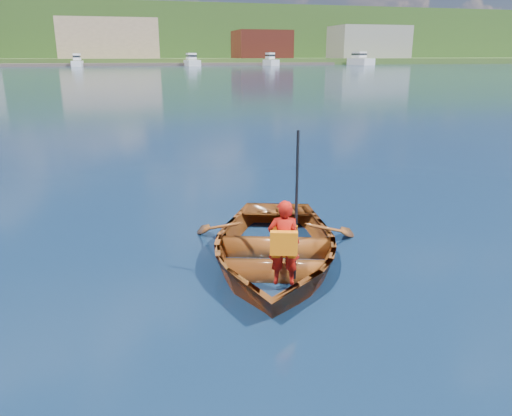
% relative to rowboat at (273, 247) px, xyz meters
% --- Properties ---
extents(ground, '(600.00, 600.00, 0.00)m').
position_rel_rowboat_xyz_m(ground, '(0.38, 0.98, -0.25)').
color(ground, '#102640').
rests_on(ground, ground).
extents(rowboat, '(3.81, 4.51, 0.80)m').
position_rel_rowboat_xyz_m(rowboat, '(0.00, 0.00, 0.00)').
color(rowboat, maroon).
rests_on(rowboat, ground).
extents(child_paddler, '(0.47, 0.42, 1.95)m').
position_rel_rowboat_xyz_m(child_paddler, '(-0.13, -0.90, 0.42)').
color(child_paddler, red).
rests_on(child_paddler, ground).
extents(shoreline, '(400.00, 140.00, 22.00)m').
position_rel_rowboat_xyz_m(shoreline, '(0.38, 237.59, 10.07)').
color(shoreline, '#2E4F24').
rests_on(shoreline, ground).
extents(dock, '(159.96, 13.45, 0.80)m').
position_rel_rowboat_xyz_m(dock, '(-1.50, 148.98, 0.15)').
color(dock, brown).
rests_on(dock, ground).
extents(waterfront_buildings, '(202.00, 16.00, 14.00)m').
position_rel_rowboat_xyz_m(waterfront_buildings, '(-7.35, 165.98, 7.49)').
color(waterfront_buildings, maroon).
rests_on(waterfront_buildings, ground).
extents(marina_yachts, '(140.28, 12.76, 4.32)m').
position_rel_rowboat_xyz_m(marina_yachts, '(3.72, 144.29, 1.12)').
color(marina_yachts, white).
rests_on(marina_yachts, ground).
extents(hillside_trees, '(315.99, 87.89, 25.17)m').
position_rel_rowboat_xyz_m(hillside_trees, '(-6.28, 229.87, 15.86)').
color(hillside_trees, '#382314').
rests_on(hillside_trees, ground).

